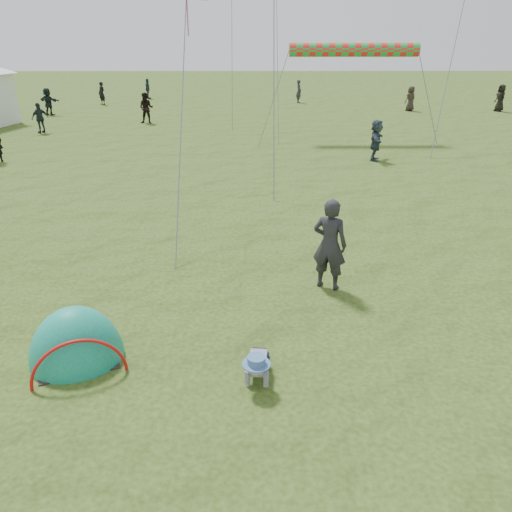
{
  "coord_description": "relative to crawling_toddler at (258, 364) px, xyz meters",
  "views": [
    {
      "loc": [
        0.38,
        -5.79,
        4.96
      ],
      "look_at": [
        0.46,
        3.04,
        1.0
      ],
      "focal_mm": 35.0,
      "sensor_mm": 36.0,
      "label": 1
    }
  ],
  "objects": [
    {
      "name": "crowd_person_4",
      "position": [
        10.93,
        29.39,
        0.52
      ],
      "size": [
        0.95,
        0.84,
        1.64
      ],
      "primitive_type": "imported",
      "rotation": [
        0.0,
        0.0,
        3.64
      ],
      "color": "#2C221D",
      "rests_on": "ground"
    },
    {
      "name": "crowd_person_0",
      "position": [
        -11.27,
        32.81,
        0.52
      ],
      "size": [
        0.71,
        0.66,
        1.64
      ],
      "primitive_type": "imported",
      "rotation": [
        0.0,
        0.0,
        5.67
      ],
      "color": "black",
      "rests_on": "ground"
    },
    {
      "name": "crowd_person_5",
      "position": [
        5.16,
        14.69,
        0.54
      ],
      "size": [
        0.89,
        1.64,
        1.68
      ],
      "primitive_type": "imported",
      "rotation": [
        0.0,
        0.0,
        1.3
      ],
      "color": "#2A3943",
      "rests_on": "ground"
    },
    {
      "name": "crawling_toddler",
      "position": [
        0.0,
        0.0,
        0.0
      ],
      "size": [
        0.61,
        0.83,
        0.6
      ],
      "primitive_type": null,
      "rotation": [
        0.0,
        0.0,
        -0.09
      ],
      "color": "black",
      "rests_on": "ground"
    },
    {
      "name": "crowd_person_10",
      "position": [
        17.02,
        29.09,
        0.59
      ],
      "size": [
        0.68,
        0.93,
        1.77
      ],
      "primitive_type": "imported",
      "rotation": [
        0.0,
        0.0,
        4.85
      ],
      "color": "black",
      "rests_on": "ground"
    },
    {
      "name": "ground",
      "position": [
        -0.46,
        -0.54,
        -0.3
      ],
      "size": [
        140.0,
        140.0,
        0.0
      ],
      "primitive_type": "plane",
      "color": "#243C0E"
    },
    {
      "name": "standing_adult",
      "position": [
        1.52,
        3.11,
        0.68
      ],
      "size": [
        0.84,
        0.72,
        1.96
      ],
      "primitive_type": "imported",
      "rotation": [
        0.0,
        0.0,
        2.71
      ],
      "color": "#232327",
      "rests_on": "ground"
    },
    {
      "name": "crowd_person_8",
      "position": [
        -8.54,
        36.52,
        0.49
      ],
      "size": [
        0.41,
        0.94,
        1.58
      ],
      "primitive_type": "imported",
      "rotation": [
        0.0,
        0.0,
        1.54
      ],
      "color": "#26373F",
      "rests_on": "ground"
    },
    {
      "name": "crowd_person_11",
      "position": [
        -13.4,
        27.76,
        0.55
      ],
      "size": [
        1.64,
        1.13,
        1.7
      ],
      "primitive_type": "imported",
      "rotation": [
        0.0,
        0.0,
        2.7
      ],
      "color": "black",
      "rests_on": "ground"
    },
    {
      "name": "crowd_person_6",
      "position": [
        3.6,
        33.84,
        0.55
      ],
      "size": [
        0.53,
        0.69,
        1.69
      ],
      "primitive_type": "imported",
      "rotation": [
        0.0,
        0.0,
        1.8
      ],
      "color": "#262932",
      "rests_on": "ground"
    },
    {
      "name": "crowd_person_2",
      "position": [
        -11.39,
        21.15,
        0.49
      ],
      "size": [
        0.91,
        0.94,
        1.58
      ],
      "primitive_type": "imported",
      "rotation": [
        0.0,
        0.0,
        3.97
      ],
      "color": "#1D272C",
      "rests_on": "ground"
    },
    {
      "name": "crowd_person_1",
      "position": [
        -6.31,
        24.3,
        0.58
      ],
      "size": [
        0.92,
        0.75,
        1.76
      ],
      "primitive_type": "imported",
      "rotation": [
        0.0,
        0.0,
        6.19
      ],
      "color": "black",
      "rests_on": "ground"
    },
    {
      "name": "rainbow_tube_kite",
      "position": [
        4.85,
        19.41,
        3.92
      ],
      "size": [
        6.19,
        0.64,
        0.64
      ],
      "primitive_type": "cylinder",
      "rotation": [
        0.0,
        1.57,
        0.0
      ],
      "color": "red"
    },
    {
      "name": "popup_tent",
      "position": [
        -2.96,
        0.54,
        -0.3
      ],
      "size": [
        1.85,
        1.7,
        1.94
      ],
      "primitive_type": "ellipsoid",
      "rotation": [
        0.0,
        0.0,
        0.37
      ],
      "color": "#0F754F",
      "rests_on": "ground"
    }
  ]
}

